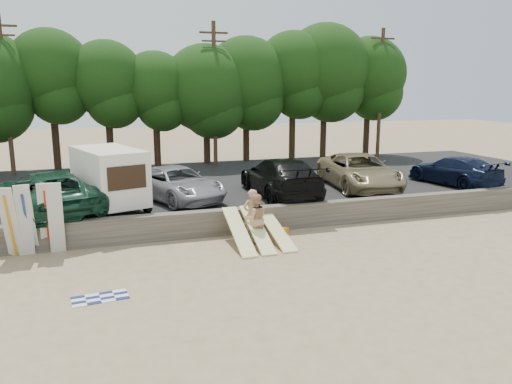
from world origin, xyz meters
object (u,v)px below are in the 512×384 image
Objects in this scene: car_1 at (49,193)px; car_4 at (359,171)px; car_3 at (280,177)px; car_5 at (454,170)px; box_trailer at (109,176)px; cooler at (245,233)px; car_2 at (176,184)px; beachgoer_b at (256,219)px; beachgoer_a at (252,214)px.

car_4 is (14.45, 0.87, -0.01)m from car_1.
car_3 is 9.59m from car_5.
car_3 is 1.00× the size of car_4.
car_5 is (19.62, 0.17, -0.12)m from car_1.
car_4 is (12.10, 0.89, -0.58)m from box_trailer.
car_1 reaches higher than cooler.
car_2 is at bearing -13.12° from car_5.
car_4 is (4.41, 0.45, -0.04)m from car_3.
car_5 is (5.17, -0.69, -0.11)m from car_4.
car_3 is 5.27m from beachgoer_b.
cooler is (-0.18, 0.75, -0.77)m from beachgoer_b.
car_4 is 8.66m from beachgoer_b.
car_3 is at bearing -166.75° from car_4.
beachgoer_a is (7.36, -3.62, -0.59)m from car_1.
beachgoer_a is at bearing -53.10° from box_trailer.
beachgoer_a is 1.05× the size of beachgoer_b.
car_3 is at bearing 162.71° from car_1.
car_1 reaches higher than beachgoer_a.
car_5 is at bearing 179.02° from car_3.
cooler is at bearing -51.73° from box_trailer.
car_1 is at bearing -25.37° from beachgoer_b.
box_trailer reaches higher than beachgoer_b.
car_4 is at bearing -141.46° from beachgoer_b.
car_4 is at bearing -17.63° from car_5.
car_2 is 14.38m from car_5.
car_1 reaches higher than car_5.
box_trailer is 2.42m from car_1.
cooler is at bearing 53.29° from car_3.
car_1 is 16.43× the size of cooler.
car_4 is 3.15× the size of beachgoer_a.
car_4 is at bearing -23.68° from car_2.
car_1 is at bearing -169.11° from car_4.
box_trailer is 0.82× the size of car_2.
car_5 is 2.63× the size of beachgoer_a.
beachgoer_b is at bearing 59.81° from car_3.
beachgoer_a is at bearing -140.19° from car_4.
beachgoer_a reaches higher than beachgoer_b.
car_4 is at bearing 39.61° from cooler.
car_1 is at bearing -9.48° from car_5.
car_2 is 14.09× the size of cooler.
beachgoer_b is at bearing -137.61° from car_4.
box_trailer is 6.18m from cooler.
car_4 reaches higher than beachgoer_b.
car_4 reaches higher than cooler.
car_3 is 16.19× the size of cooler.
car_3 reaches higher than car_1.
beachgoer_a is at bearing -85.66° from beachgoer_b.
box_trailer is at bearing -43.07° from beachgoer_a.
car_4 is 1.20× the size of car_5.
car_5 reaches higher than cooler.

